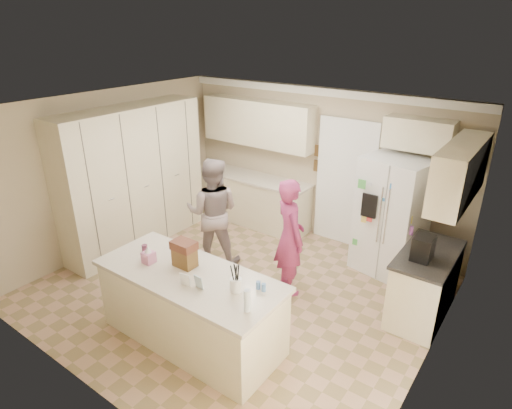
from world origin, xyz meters
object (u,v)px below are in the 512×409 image
Objects in this scene: coffee_maker at (423,248)px; dollhouse_body at (185,258)px; island_base at (191,308)px; tissue_box at (149,257)px; refrigerator at (391,217)px; utensil_crock at (236,285)px; teen_boy at (213,212)px; teen_girl at (290,237)px.

coffee_maker reaches higher than dollhouse_body.
coffee_maker is 0.14× the size of island_base.
island_base is 15.71× the size of tissue_box.
refrigerator reaches higher than coffee_maker.
teen_boy is (-1.64, 1.50, -0.14)m from utensil_crock.
tissue_box reaches higher than island_base.
tissue_box is at bearing -169.70° from island_base.
island_base is 1.68m from teen_girl.
tissue_box is (-2.60, -2.00, -0.07)m from coffee_maker.
utensil_crock reaches higher than island_base.
dollhouse_body is at bearing 176.42° from utensil_crock.
teen_girl is at bearing 76.55° from island_base.
refrigerator is 1.04× the size of teen_boy.
coffee_maker reaches higher than island_base.
utensil_crock is at bearing -91.68° from refrigerator.
refrigerator is 2.68m from teen_boy.
refrigerator reaches higher than island_base.
teen_boy is 1.37m from teen_girl.
refrigerator is at bearing 125.92° from coffee_maker.
refrigerator is 2.94m from utensil_crock.
refrigerator is 1.26m from coffee_maker.
island_base is 0.79m from tissue_box.
island_base is at bearing 113.02° from teen_girl.
teen_boy is (-0.44, 1.65, -0.13)m from tissue_box.
tissue_box is 0.45m from dollhouse_body.
teen_girl is (0.38, 1.58, 0.40)m from island_base.
dollhouse_body is 0.15× the size of teen_boy.
teen_girl is (1.37, 0.03, -0.02)m from teen_boy.
coffee_maker is 2.84m from dollhouse_body.
coffee_maker is 0.17× the size of teen_boy.
teen_boy is (-0.99, 1.55, 0.42)m from island_base.
refrigerator is at bearing 58.16° from tissue_box.
teen_girl is (-0.94, -1.33, -0.06)m from refrigerator.
dollhouse_body is 0.15× the size of teen_girl.
utensil_crock is (-0.67, -2.86, 0.10)m from refrigerator.
coffee_maker is 2.87m from island_base.
tissue_box is at bearing -172.87° from utensil_crock.
utensil_crock is 1.56m from teen_girl.
dollhouse_body is (-0.15, 0.10, 0.60)m from island_base.
teen_girl is at bearing -169.24° from coffee_maker.
dollhouse_body is at bearing -106.12° from refrigerator.
teen_boy is at bearing 37.88° from teen_girl.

